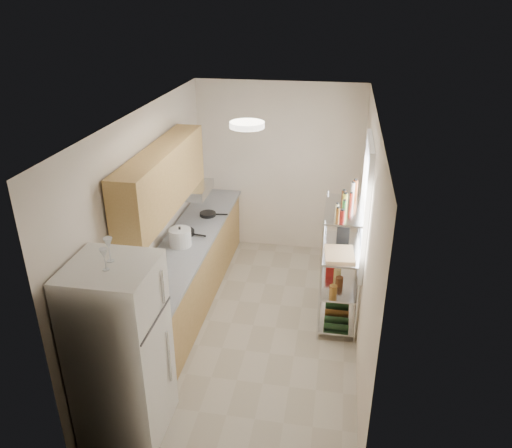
{
  "coord_description": "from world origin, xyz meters",
  "views": [
    {
      "loc": [
        0.9,
        -4.97,
        3.72
      ],
      "look_at": [
        -0.01,
        0.25,
        1.26
      ],
      "focal_mm": 35.0,
      "sensor_mm": 36.0,
      "label": 1
    }
  ],
  "objects": [
    {
      "name": "storage_bag",
      "position": [
        0.89,
        0.46,
        0.64
      ],
      "size": [
        0.11,
        0.15,
        0.16
      ],
      "primitive_type": "cube",
      "rotation": [
        0.0,
        0.0,
        0.06
      ],
      "color": "maroon",
      "rests_on": "bakers_rack"
    },
    {
      "name": "cutting_board",
      "position": [
        0.98,
        0.12,
        1.03
      ],
      "size": [
        0.36,
        0.45,
        0.03
      ],
      "primitive_type": "cube",
      "rotation": [
        0.0,
        0.0,
        0.08
      ],
      "color": "tan",
      "rests_on": "bakers_rack"
    },
    {
      "name": "rice_cooker",
      "position": [
        -0.95,
        0.25,
        1.01
      ],
      "size": [
        0.27,
        0.27,
        0.22
      ],
      "primitive_type": "cylinder",
      "color": "silver",
      "rests_on": "counter_run"
    },
    {
      "name": "espresso_machine",
      "position": [
        1.01,
        0.52,
        1.14
      ],
      "size": [
        0.15,
        0.23,
        0.26
      ],
      "primitive_type": "cube",
      "rotation": [
        0.0,
        0.0,
        -0.02
      ],
      "color": "black",
      "rests_on": "bakers_rack"
    },
    {
      "name": "upper_cabinets",
      "position": [
        -1.05,
        0.1,
        1.81
      ],
      "size": [
        0.33,
        2.2,
        0.72
      ],
      "primitive_type": "cube",
      "color": "tan",
      "rests_on": "room"
    },
    {
      "name": "ceiling_dome",
      "position": [
        0.0,
        -0.3,
        2.57
      ],
      "size": [
        0.34,
        0.34,
        0.05
      ],
      "primitive_type": "cylinder",
      "color": "white",
      "rests_on": "room"
    },
    {
      "name": "wine_glass_a",
      "position": [
        -0.86,
        -1.79,
        1.83
      ],
      "size": [
        0.07,
        0.07,
        0.19
      ],
      "primitive_type": null,
      "color": "silver",
      "rests_on": "refrigerator"
    },
    {
      "name": "refrigerator",
      "position": [
        -0.87,
        -1.73,
        0.87
      ],
      "size": [
        0.71,
        0.71,
        1.73
      ],
      "primitive_type": "cube",
      "color": "silver",
      "rests_on": "ground"
    },
    {
      "name": "range_hood",
      "position": [
        -1.0,
        0.9,
        1.39
      ],
      "size": [
        0.5,
        0.6,
        0.12
      ],
      "primitive_type": "cube",
      "color": "#B7BABC",
      "rests_on": "room"
    },
    {
      "name": "wine_glass_b",
      "position": [
        -0.88,
        -1.66,
        1.84
      ],
      "size": [
        0.08,
        0.08,
        0.21
      ],
      "primitive_type": null,
      "color": "silver",
      "rests_on": "refrigerator"
    },
    {
      "name": "frying_pan_large",
      "position": [
        -1.01,
        0.55,
        0.92
      ],
      "size": [
        0.33,
        0.33,
        0.05
      ],
      "primitive_type": "cylinder",
      "rotation": [
        0.0,
        0.0,
        -0.17
      ],
      "color": "black",
      "rests_on": "counter_run"
    },
    {
      "name": "frying_pan_small",
      "position": [
        -0.85,
        1.18,
        0.92
      ],
      "size": [
        0.25,
        0.25,
        0.05
      ],
      "primitive_type": "cylinder",
      "rotation": [
        0.0,
        0.0,
        0.11
      ],
      "color": "black",
      "rests_on": "counter_run"
    },
    {
      "name": "room",
      "position": [
        0.0,
        0.0,
        1.3
      ],
      "size": [
        2.52,
        4.42,
        2.62
      ],
      "color": "#AA9E89",
      "rests_on": "ground"
    },
    {
      "name": "window",
      "position": [
        1.23,
        0.35,
        1.55
      ],
      "size": [
        0.06,
        1.0,
        1.46
      ],
      "primitive_type": "cube",
      "color": "white",
      "rests_on": "room"
    },
    {
      "name": "bakers_rack",
      "position": [
        1.0,
        0.3,
        1.11
      ],
      "size": [
        0.45,
        0.9,
        1.73
      ],
      "color": "silver",
      "rests_on": "ground"
    },
    {
      "name": "counter_run",
      "position": [
        -0.92,
        0.44,
        0.45
      ],
      "size": [
        0.63,
        3.51,
        0.9
      ],
      "color": "tan",
      "rests_on": "ground"
    }
  ]
}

